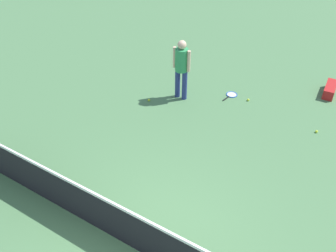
{
  "coord_description": "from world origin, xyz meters",
  "views": [
    {
      "loc": [
        -2.24,
        2.96,
        5.64
      ],
      "look_at": [
        1.01,
        -2.31,
        0.9
      ],
      "focal_mm": 39.52,
      "sensor_mm": 36.0,
      "label": 1
    }
  ],
  "objects": [
    {
      "name": "tennis_racket_near_player",
      "position": [
        0.86,
        -5.45,
        0.01
      ],
      "size": [
        0.37,
        0.6,
        0.03
      ],
      "color": "blue",
      "rests_on": "ground_plane"
    },
    {
      "name": "court_net",
      "position": [
        0.0,
        0.0,
        0.5
      ],
      "size": [
        10.09,
        0.09,
        1.07
      ],
      "color": "#4C4C51",
      "rests_on": "ground_plane"
    },
    {
      "name": "tennis_ball_midcourt",
      "position": [
        -1.61,
        -5.0,
        0.03
      ],
      "size": [
        0.07,
        0.07,
        0.07
      ],
      "primitive_type": "sphere",
      "color": "#C6E033",
      "rests_on": "ground_plane"
    },
    {
      "name": "tennis_ball_by_net",
      "position": [
        0.35,
        -5.44,
        0.03
      ],
      "size": [
        0.07,
        0.07,
        0.07
      ],
      "primitive_type": "sphere",
      "color": "#C6E033",
      "rests_on": "ground_plane"
    },
    {
      "name": "player_near_side",
      "position": [
        2.02,
        -4.61,
        1.01
      ],
      "size": [
        0.52,
        0.34,
        1.7
      ],
      "color": "navy",
      "rests_on": "ground_plane"
    },
    {
      "name": "equipment_bag",
      "position": [
        -1.46,
        -7.02,
        0.14
      ],
      "size": [
        0.33,
        0.82,
        0.28
      ],
      "color": "#B21E1E",
      "rests_on": "ground_plane"
    },
    {
      "name": "tennis_ball_baseline",
      "position": [
        2.67,
        -3.99,
        0.03
      ],
      "size": [
        0.07,
        0.07,
        0.07
      ],
      "primitive_type": "sphere",
      "color": "#C6E033",
      "rests_on": "ground_plane"
    }
  ]
}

